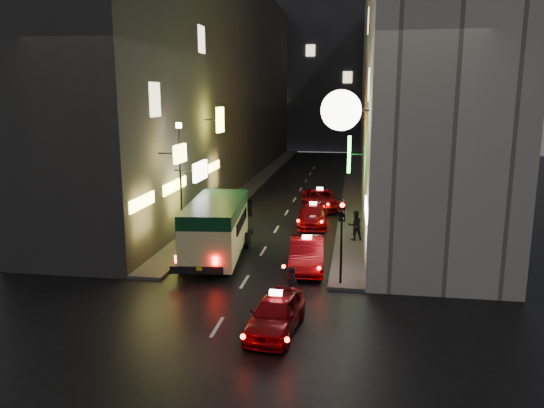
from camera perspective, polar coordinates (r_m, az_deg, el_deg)
The scene contains 15 objects.
ground at distance 15.15m, azimuth -10.05°, elevation -19.18°, with size 120.00×120.00×0.00m, color black.
building_left at distance 47.90m, azimuth -6.19°, elevation 13.14°, with size 7.50×52.00×18.00m.
building_right at distance 46.38m, azimuth 13.78°, elevation 12.93°, with size 8.17×52.00×18.00m.
building_far at distance 78.43m, azimuth 5.97°, elevation 14.01°, with size 30.00×10.00×22.00m, color #333338.
sidewalk_left at distance 47.67m, azimuth -1.60°, elevation 2.44°, with size 1.50×52.00×0.15m, color #4C4946.
sidewalk_right at distance 46.86m, azimuth 8.67°, elevation 2.15°, with size 1.50×52.00×0.15m, color #4C4946.
minibus at distance 25.09m, azimuth -6.00°, elevation -2.05°, with size 2.98×6.83×2.85m.
taxi_near at distance 17.84m, azimuth 0.41°, elevation -11.37°, with size 2.39×4.82×1.65m.
taxi_second at distance 23.94m, azimuth 3.75°, elevation -5.12°, with size 2.49×5.28×1.80m.
taxi_third at distance 31.86m, azimuth 4.42°, elevation -1.02°, with size 2.16×4.76×1.65m.
taxi_far at distance 36.54m, azimuth 5.15°, elevation 0.67°, with size 2.79×5.17×1.73m.
pedestrian_crossing at distance 19.77m, azimuth 2.22°, elevation -8.58°, with size 0.58×0.37×1.76m, color black.
pedestrian_sidewalk at distance 28.38m, azimuth 8.94°, elevation -2.07°, with size 0.68×0.42×1.80m, color black.
traffic_light at distance 21.31m, azimuth 7.53°, elevation -2.10°, with size 0.26×0.43×3.50m.
lamp_post at distance 26.98m, azimuth -9.81°, elevation 2.98°, with size 0.28×0.28×6.22m.
Camera 1 is at (4.48, -12.23, 7.73)m, focal length 35.00 mm.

